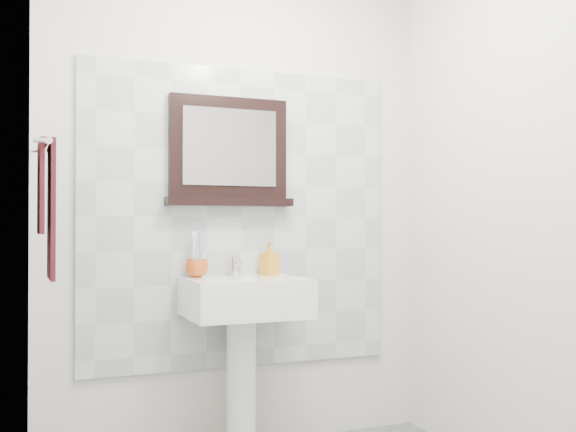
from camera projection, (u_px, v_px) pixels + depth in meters
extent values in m
cube|color=silver|center=(240.00, 198.00, 3.42)|extent=(2.00, 0.01, 2.50)
cube|color=silver|center=(575.00, 157.00, 1.38)|extent=(2.00, 0.01, 2.50)
cube|color=silver|center=(37.00, 179.00, 2.02)|extent=(0.01, 2.20, 2.50)
cube|color=silver|center=(554.00, 191.00, 2.78)|extent=(0.01, 2.20, 2.50)
cube|color=#B1BBC0|center=(241.00, 217.00, 3.40)|extent=(1.60, 0.02, 1.50)
cylinder|color=white|center=(241.00, 386.00, 3.22)|extent=(0.14, 0.14, 0.68)
cube|color=white|center=(245.00, 297.00, 3.17)|extent=(0.55, 0.44, 0.18)
cylinder|color=silver|center=(247.00, 282.00, 3.15)|extent=(0.32, 0.32, 0.02)
cylinder|color=#4C4C4F|center=(247.00, 279.00, 3.15)|extent=(0.04, 0.04, 0.00)
cylinder|color=silver|center=(236.00, 267.00, 3.31)|extent=(0.04, 0.04, 0.09)
cylinder|color=silver|center=(238.00, 263.00, 3.27)|extent=(0.02, 0.10, 0.02)
cube|color=silver|center=(235.00, 257.00, 3.32)|extent=(0.02, 0.07, 0.01)
imported|color=#B44715|center=(197.00, 268.00, 3.23)|extent=(0.12, 0.12, 0.09)
cylinder|color=white|center=(194.00, 256.00, 3.21)|extent=(0.01, 0.01, 0.19)
cube|color=white|center=(194.00, 234.00, 3.22)|extent=(0.01, 0.01, 0.03)
cylinder|color=#5794C7|center=(200.00, 255.00, 3.23)|extent=(0.01, 0.01, 0.19)
cube|color=#5794C7|center=(200.00, 234.00, 3.23)|extent=(0.01, 0.01, 0.03)
cylinder|color=white|center=(196.00, 255.00, 3.25)|extent=(0.01, 0.01, 0.19)
cube|color=white|center=(196.00, 234.00, 3.25)|extent=(0.01, 0.01, 0.03)
cylinder|color=#5794C7|center=(194.00, 255.00, 3.24)|extent=(0.01, 0.01, 0.19)
cube|color=#5794C7|center=(194.00, 234.00, 3.24)|extent=(0.01, 0.01, 0.03)
imported|color=#C56117|center=(269.00, 259.00, 3.38)|extent=(0.09, 0.09, 0.16)
cube|color=black|center=(228.00, 148.00, 3.36)|extent=(0.60, 0.06, 0.50)
cube|color=#99999E|center=(230.00, 147.00, 3.33)|extent=(0.48, 0.01, 0.38)
cube|color=black|center=(230.00, 202.00, 3.33)|extent=(0.64, 0.11, 0.04)
cylinder|color=silver|center=(46.00, 146.00, 2.68)|extent=(0.03, 0.40, 0.03)
cylinder|color=silver|center=(40.00, 140.00, 2.50)|extent=(0.05, 0.02, 0.02)
cylinder|color=silver|center=(37.00, 151.00, 2.85)|extent=(0.05, 0.02, 0.02)
cube|color=black|center=(51.00, 214.00, 2.69)|extent=(0.02, 0.30, 0.52)
cube|color=black|center=(41.00, 191.00, 2.67)|extent=(0.02, 0.30, 0.34)
cube|color=black|center=(46.00, 145.00, 2.68)|extent=(0.06, 0.30, 0.03)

